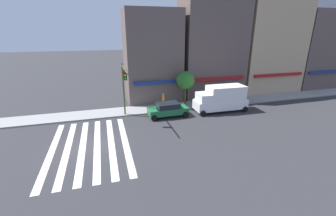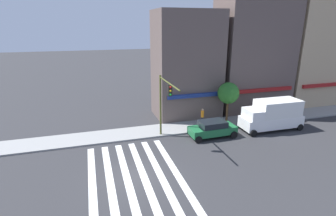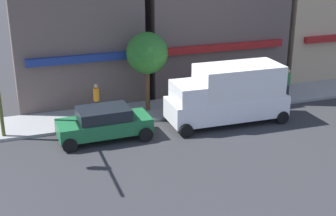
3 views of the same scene
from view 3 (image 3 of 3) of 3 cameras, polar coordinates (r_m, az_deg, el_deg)
sedan_green at (r=22.43m, az=-7.80°, el=-1.81°), size 4.44×2.02×1.59m
box_truck_white at (r=24.23m, az=7.41°, el=1.77°), size 6.24×2.42×3.04m
pedestrian_grey_coat at (r=27.36m, az=6.12°, el=2.85°), size 0.32×0.32×1.77m
pedestrian_orange_vest at (r=25.01m, az=-8.71°, el=1.05°), size 0.32×0.32×1.77m
pedestrian_green_top at (r=28.30m, az=14.35°, el=2.91°), size 0.32×0.32×1.77m
street_tree at (r=24.98m, az=-2.56°, el=6.65°), size 2.24×2.24×4.33m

